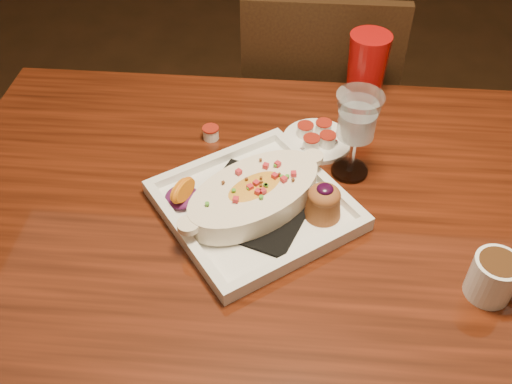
# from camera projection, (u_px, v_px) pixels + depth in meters

# --- Properties ---
(table) EXTENTS (1.50, 0.90, 0.75)m
(table) POSITION_uv_depth(u_px,v_px,m) (316.00, 248.00, 1.14)
(table) COLOR #61210D
(table) RESTS_ON floor
(chair_far) EXTENTS (0.42, 0.42, 0.93)m
(chair_far) POSITION_uv_depth(u_px,v_px,m) (314.00, 118.00, 1.69)
(chair_far) COLOR black
(chair_far) RESTS_ON floor
(plate) EXTENTS (0.44, 0.44, 0.08)m
(plate) POSITION_uv_depth(u_px,v_px,m) (258.00, 199.00, 1.06)
(plate) COLOR white
(plate) RESTS_ON table
(coffee_mug) EXTENTS (0.11, 0.08, 0.08)m
(coffee_mug) POSITION_uv_depth(u_px,v_px,m) (495.00, 276.00, 0.91)
(coffee_mug) COLOR white
(coffee_mug) RESTS_ON table
(goblet) EXTENTS (0.09, 0.09, 0.19)m
(goblet) POSITION_uv_depth(u_px,v_px,m) (357.00, 121.00, 1.07)
(goblet) COLOR silver
(goblet) RESTS_ON table
(saucer) EXTENTS (0.15, 0.15, 0.10)m
(saucer) POSITION_uv_depth(u_px,v_px,m) (316.00, 139.00, 1.21)
(saucer) COLOR white
(saucer) RESTS_ON table
(creamer_loose) EXTENTS (0.04, 0.04, 0.03)m
(creamer_loose) POSITION_uv_depth(u_px,v_px,m) (211.00, 133.00, 1.23)
(creamer_loose) COLOR white
(creamer_loose) RESTS_ON table
(red_tumbler) EXTENTS (0.09, 0.09, 0.16)m
(red_tumbler) POSITION_uv_depth(u_px,v_px,m) (367.00, 67.00, 1.30)
(red_tumbler) COLOR #AA0D0C
(red_tumbler) RESTS_ON table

